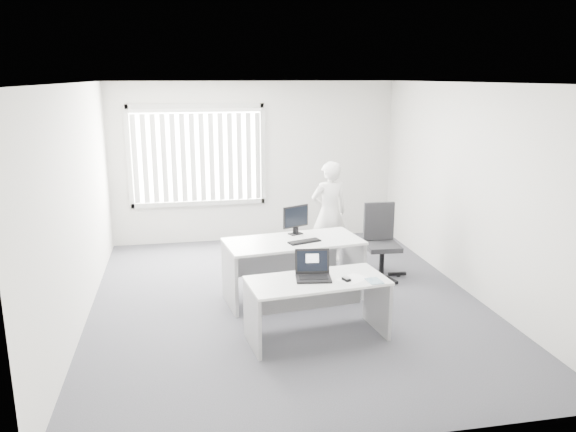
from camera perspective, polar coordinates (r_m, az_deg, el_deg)
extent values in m
plane|color=#53555B|center=(7.46, -0.13, -8.65)|extent=(6.00, 6.00, 0.00)
cube|color=beige|center=(9.96, -3.39, 5.47)|extent=(5.00, 0.02, 2.80)
cube|color=beige|center=(4.25, 7.53, -6.46)|extent=(5.00, 0.02, 2.80)
cube|color=beige|center=(7.03, -20.58, 0.99)|extent=(0.02, 6.00, 2.80)
cube|color=beige|center=(7.90, 18.01, 2.55)|extent=(0.02, 6.00, 2.80)
cube|color=silver|center=(6.89, -0.14, 13.38)|extent=(5.00, 6.00, 0.02)
cube|color=#B3B3AE|center=(9.82, -9.19, 6.08)|extent=(2.32, 0.06, 1.76)
cube|color=silver|center=(6.24, 2.98, -6.58)|extent=(1.60, 0.89, 0.03)
cube|color=#979799|center=(6.17, -3.66, -10.35)|extent=(0.12, 0.66, 0.67)
cube|color=#979799|center=(6.65, 9.04, -8.64)|extent=(0.12, 0.66, 0.67)
cube|color=silver|center=(7.31, 0.54, -2.60)|extent=(1.85, 1.06, 0.03)
cube|color=#979799|center=(7.22, -5.94, -6.27)|extent=(0.15, 0.76, 0.77)
cube|color=#979799|center=(7.75, 6.54, -4.84)|extent=(0.15, 0.76, 0.77)
cylinder|color=black|center=(8.41, 9.44, -5.89)|extent=(0.65, 0.65, 0.08)
cylinder|color=black|center=(8.34, 9.49, -4.63)|extent=(0.07, 0.07, 0.47)
cube|color=black|center=(8.27, 9.56, -3.09)|extent=(0.49, 0.49, 0.07)
cube|color=black|center=(8.38, 9.21, -0.51)|extent=(0.45, 0.08, 0.56)
imported|color=silver|center=(8.78, 4.20, 0.36)|extent=(0.64, 0.46, 1.62)
cube|color=white|center=(6.29, 6.58, -6.35)|extent=(0.40, 0.38, 0.00)
cube|color=silver|center=(6.24, 8.77, -6.53)|extent=(0.16, 0.22, 0.01)
cube|color=black|center=(7.22, 1.68, -2.61)|extent=(0.45, 0.26, 0.02)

